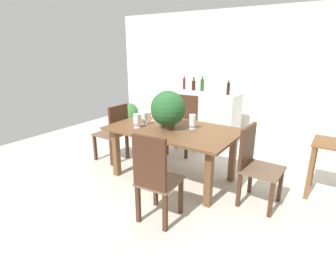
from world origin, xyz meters
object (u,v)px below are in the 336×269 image
crystal_vase_left (137,120)px  crystal_vase_center_near (192,121)px  potted_plant_floor (130,114)px  chair_foot_end (254,161)px  kitchen_counter (198,114)px  wine_bottle_dark (194,85)px  chair_far_left (184,122)px  wine_glass (153,114)px  chair_head_end (115,130)px  wine_bottle_tall (228,89)px  wine_bottle_green (222,88)px  chair_near_right (155,176)px  crystal_vase_right (144,118)px  flower_centerpiece (168,109)px  wine_bottle_clear (184,84)px  wine_bottle_amber (202,85)px  dining_table (173,136)px

crystal_vase_left → crystal_vase_center_near: size_ratio=0.97×
potted_plant_floor → crystal_vase_center_near: bearing=-31.2°
chair_foot_end → kitchen_counter: 2.61m
crystal_vase_left → wine_bottle_dark: wine_bottle_dark is taller
chair_far_left → wine_glass: (-0.06, -0.85, 0.30)m
wine_glass → kitchen_counter: bearing=94.2°
chair_head_end → potted_plant_floor: size_ratio=1.65×
chair_head_end → chair_foot_end: bearing=90.4°
kitchen_counter → wine_bottle_dark: size_ratio=6.03×
crystal_vase_center_near → chair_far_left: bearing=125.9°
wine_bottle_tall → wine_bottle_green: bearing=136.0°
chair_far_left → wine_bottle_green: wine_bottle_green is taller
chair_head_end → chair_near_right: 1.85m
chair_near_right → crystal_vase_center_near: bearing=-86.1°
chair_near_right → crystal_vase_center_near: (-0.18, 1.12, 0.32)m
crystal_vase_left → potted_plant_floor: bearing=134.0°
chair_near_right → wine_bottle_green: 3.19m
crystal_vase_left → crystal_vase_right: (0.00, 0.17, -0.00)m
chair_head_end → potted_plant_floor: bearing=-145.2°
wine_bottle_green → wine_bottle_tall: wine_bottle_tall is taller
chair_foot_end → wine_glass: size_ratio=6.67×
chair_near_right → wine_bottle_tall: bearing=-87.8°
crystal_vase_right → wine_bottle_tall: bearing=76.5°
flower_centerpiece → crystal_vase_center_near: flower_centerpiece is taller
crystal_vase_left → wine_bottle_clear: size_ratio=0.67×
chair_head_end → wine_bottle_tall: bearing=148.0°
wine_bottle_clear → wine_bottle_amber: wine_bottle_amber is taller
chair_head_end → crystal_vase_center_near: bearing=95.3°
chair_foot_end → wine_bottle_green: size_ratio=4.04×
dining_table → kitchen_counter: 2.04m
chair_far_left → wine_glass: bearing=-98.2°
wine_bottle_amber → potted_plant_floor: bearing=-166.7°
wine_glass → wine_bottle_amber: size_ratio=0.48×
kitchen_counter → chair_head_end: bearing=-105.9°
flower_centerpiece → crystal_vase_right: (-0.39, -0.04, -0.17)m
chair_far_left → wine_bottle_tall: (0.45, 0.88, 0.52)m
chair_foot_end → wine_bottle_green: (-1.33, 2.09, 0.52)m
chair_head_end → chair_foot_end: size_ratio=1.00×
chair_head_end → wine_bottle_dark: 2.13m
wine_bottle_green → wine_bottle_amber: 0.42m
kitchen_counter → wine_bottle_clear: (-0.43, 0.10, 0.60)m
flower_centerpiece → kitchen_counter: flower_centerpiece is taller
crystal_vase_center_near → wine_glass: 0.70m
wine_bottle_tall → crystal_vase_right: bearing=-103.5°
wine_bottle_dark → wine_bottle_clear: bearing=176.9°
chair_foot_end → chair_head_end: bearing=91.9°
crystal_vase_right → dining_table: bearing=12.6°
chair_foot_end → potted_plant_floor: 3.81m
wine_bottle_tall → chair_far_left: bearing=-117.0°
chair_head_end → chair_far_left: bearing=143.8°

